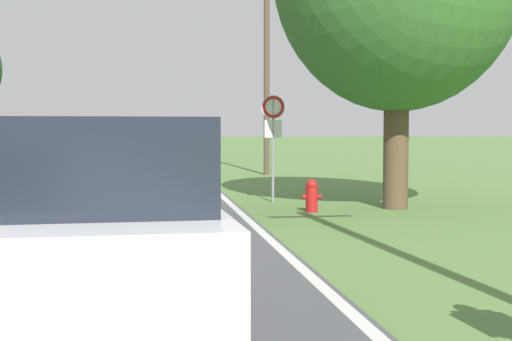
{
  "coord_description": "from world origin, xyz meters",
  "views": [
    {
      "loc": [
        4.33,
        -1.1,
        1.83
      ],
      "look_at": [
        5.97,
        9.76,
        1.21
      ],
      "focal_mm": 50.0,
      "sensor_mm": 36.0,
      "label": 1
    }
  ],
  "objects_px": {
    "traffic_sign": "(273,121)",
    "car_silver_hatchback_mid_far": "(124,153)",
    "car_maroon_hatchback_distant": "(83,141)",
    "car_white_van_approaching": "(115,212)",
    "car_dark_green_van_mid_near": "(150,169)",
    "fire_hydrant": "(312,195)",
    "car_black_van_receding": "(14,145)",
    "car_dark_blue_suv_horizon": "(135,137)"
  },
  "relations": [
    {
      "from": "fire_hydrant",
      "to": "car_dark_blue_suv_horizon",
      "type": "relative_size",
      "value": 0.17
    },
    {
      "from": "car_dark_green_van_mid_near",
      "to": "car_black_van_receding",
      "type": "height_order",
      "value": "car_dark_green_van_mid_near"
    },
    {
      "from": "fire_hydrant",
      "to": "car_dark_blue_suv_horizon",
      "type": "distance_m",
      "value": 68.9
    },
    {
      "from": "car_dark_green_van_mid_near",
      "to": "car_black_van_receding",
      "type": "relative_size",
      "value": 1.11
    },
    {
      "from": "fire_hydrant",
      "to": "car_white_van_approaching",
      "type": "xyz_separation_m",
      "value": [
        -3.93,
        -8.2,
        0.64
      ]
    },
    {
      "from": "fire_hydrant",
      "to": "car_black_van_receding",
      "type": "xyz_separation_m",
      "value": [
        -11.3,
        27.39,
        0.58
      ]
    },
    {
      "from": "traffic_sign",
      "to": "car_maroon_hatchback_distant",
      "type": "xyz_separation_m",
      "value": [
        -9.76,
        56.55,
        -1.34
      ]
    },
    {
      "from": "car_silver_hatchback_mid_far",
      "to": "car_black_van_receding",
      "type": "distance_m",
      "value": 12.31
    },
    {
      "from": "car_dark_green_van_mid_near",
      "to": "car_maroon_hatchback_distant",
      "type": "bearing_deg",
      "value": -171.03
    },
    {
      "from": "car_dark_blue_suv_horizon",
      "to": "car_dark_green_van_mid_near",
      "type": "bearing_deg",
      "value": 2.33
    },
    {
      "from": "car_white_van_approaching",
      "to": "car_silver_hatchback_mid_far",
      "type": "distance_m",
      "value": 25.22
    },
    {
      "from": "car_white_van_approaching",
      "to": "car_silver_hatchback_mid_far",
      "type": "height_order",
      "value": "car_white_van_approaching"
    },
    {
      "from": "car_black_van_receding",
      "to": "traffic_sign",
      "type": "bearing_deg",
      "value": -157.38
    },
    {
      "from": "traffic_sign",
      "to": "car_dark_green_van_mid_near",
      "type": "distance_m",
      "value": 3.88
    },
    {
      "from": "fire_hydrant",
      "to": "car_dark_green_van_mid_near",
      "type": "relative_size",
      "value": 0.16
    },
    {
      "from": "fire_hydrant",
      "to": "car_maroon_hatchback_distant",
      "type": "distance_m",
      "value": 59.71
    },
    {
      "from": "traffic_sign",
      "to": "car_maroon_hatchback_distant",
      "type": "bearing_deg",
      "value": 99.79
    },
    {
      "from": "fire_hydrant",
      "to": "car_silver_hatchback_mid_far",
      "type": "height_order",
      "value": "car_silver_hatchback_mid_far"
    },
    {
      "from": "car_white_van_approaching",
      "to": "car_dark_green_van_mid_near",
      "type": "relative_size",
      "value": 1.03
    },
    {
      "from": "car_dark_blue_suv_horizon",
      "to": "car_silver_hatchback_mid_far",
      "type": "bearing_deg",
      "value": 1.51
    },
    {
      "from": "fire_hydrant",
      "to": "traffic_sign",
      "type": "relative_size",
      "value": 0.27
    },
    {
      "from": "traffic_sign",
      "to": "car_silver_hatchback_mid_far",
      "type": "bearing_deg",
      "value": 105.97
    },
    {
      "from": "traffic_sign",
      "to": "car_dark_blue_suv_horizon",
      "type": "relative_size",
      "value": 0.61
    },
    {
      "from": "car_white_van_approaching",
      "to": "car_maroon_hatchback_distant",
      "type": "distance_m",
      "value": 67.33
    },
    {
      "from": "car_dark_green_van_mid_near",
      "to": "car_dark_blue_suv_horizon",
      "type": "bearing_deg",
      "value": -176.19
    },
    {
      "from": "car_silver_hatchback_mid_far",
      "to": "car_maroon_hatchback_distant",
      "type": "bearing_deg",
      "value": -170.71
    },
    {
      "from": "fire_hydrant",
      "to": "car_silver_hatchback_mid_far",
      "type": "relative_size",
      "value": 0.21
    },
    {
      "from": "traffic_sign",
      "to": "car_white_van_approaching",
      "type": "height_order",
      "value": "traffic_sign"
    },
    {
      "from": "traffic_sign",
      "to": "car_dark_green_van_mid_near",
      "type": "bearing_deg",
      "value": -145.7
    },
    {
      "from": "car_dark_green_van_mid_near",
      "to": "car_silver_hatchback_mid_far",
      "type": "bearing_deg",
      "value": -173.68
    },
    {
      "from": "car_white_van_approaching",
      "to": "traffic_sign",
      "type": "bearing_deg",
      "value": 159.68
    },
    {
      "from": "fire_hydrant",
      "to": "car_black_van_receding",
      "type": "relative_size",
      "value": 0.18
    },
    {
      "from": "car_silver_hatchback_mid_far",
      "to": "car_maroon_hatchback_distant",
      "type": "height_order",
      "value": "car_silver_hatchback_mid_far"
    },
    {
      "from": "car_dark_green_van_mid_near",
      "to": "fire_hydrant",
      "type": "bearing_deg",
      "value": 89.61
    },
    {
      "from": "traffic_sign",
      "to": "car_silver_hatchback_mid_far",
      "type": "distance_m",
      "value": 15.36
    },
    {
      "from": "car_black_van_receding",
      "to": "car_dark_blue_suv_horizon",
      "type": "bearing_deg",
      "value": -9.19
    },
    {
      "from": "car_white_van_approaching",
      "to": "car_black_van_receding",
      "type": "height_order",
      "value": "car_white_van_approaching"
    },
    {
      "from": "car_silver_hatchback_mid_far",
      "to": "fire_hydrant",
      "type": "bearing_deg",
      "value": 17.15
    },
    {
      "from": "traffic_sign",
      "to": "car_dark_blue_suv_horizon",
      "type": "height_order",
      "value": "traffic_sign"
    },
    {
      "from": "traffic_sign",
      "to": "car_maroon_hatchback_distant",
      "type": "height_order",
      "value": "traffic_sign"
    },
    {
      "from": "car_black_van_receding",
      "to": "car_maroon_hatchback_distant",
      "type": "distance_m",
      "value": 31.46
    },
    {
      "from": "car_black_van_receding",
      "to": "car_maroon_hatchback_distant",
      "type": "relative_size",
      "value": 1.03
    }
  ]
}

